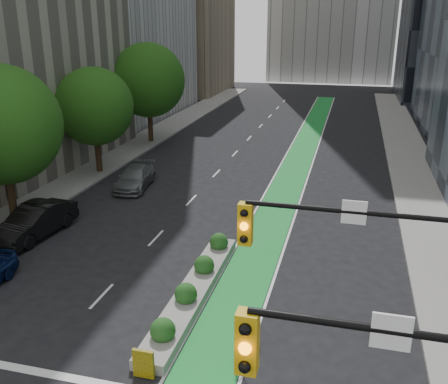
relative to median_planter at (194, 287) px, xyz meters
The scene contains 12 objects.
sidewalk_left 22.18m from the median_planter, 125.89° to the left, with size 3.60×90.00×0.15m, color gray.
sidewalk_right 20.86m from the median_planter, 59.45° to the left, with size 3.60×90.00×0.15m, color gray.
bike_lane_paint 23.04m from the median_planter, 85.52° to the left, with size 2.20×70.00×0.01m, color #1A9033.
building_tan_far 63.92m from the median_planter, 109.78° to the left, with size 14.00×16.00×26.00m, color tan.
tree_mid 14.16m from the median_planter, 157.87° to the left, with size 6.40×6.40×8.78m.
tree_midfar 19.84m from the median_planter, 129.19° to the left, with size 5.60×5.60×7.76m.
tree_far 28.29m from the median_planter, 116.05° to the left, with size 6.60×6.60×9.00m.
signal_right 10.89m from the median_planter, 41.32° to the right, with size 5.82×0.51×7.20m.
median_planter is the anchor object (origin of this frame).
bicycle 4.51m from the median_planter, 48.33° to the right, with size 0.66×1.90×1.00m, color gray.
parked_car_left_mid 10.57m from the median_planter, 159.88° to the left, with size 1.79×5.14×1.69m, color black.
parked_car_left_far 14.90m from the median_planter, 123.39° to the left, with size 1.97×4.84×1.40m, color slate.
Camera 1 is at (6.96, -10.26, 10.87)m, focal length 40.00 mm.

